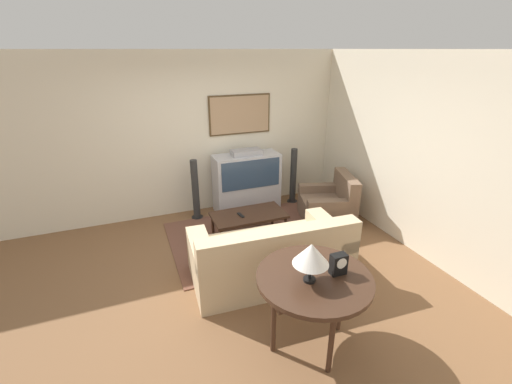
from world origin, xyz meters
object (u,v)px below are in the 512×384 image
armchair (329,206)px  console_table (314,283)px  speaker_tower_left (195,191)px  speaker_tower_right (293,177)px  tv (247,182)px  table_lamp (311,254)px  couch (271,257)px  mantel_clock (338,264)px  coffee_table (249,216)px

armchair → console_table: bearing=-19.0°
console_table → speaker_tower_left: speaker_tower_left is taller
speaker_tower_left → speaker_tower_right: size_ratio=1.00×
tv → table_lamp: (-0.56, -3.16, 0.55)m
console_table → armchair: bearing=53.9°
tv → speaker_tower_right: (0.92, -0.01, -0.03)m
couch → mantel_clock: bearing=100.9°
console_table → speaker_tower_right: bearing=65.8°
speaker_tower_right → coffee_table: bearing=-142.8°
table_lamp → mantel_clock: 0.34m
tv → coffee_table: tv is taller
armchair → console_table: size_ratio=0.99×
couch → console_table: bearing=90.0°
speaker_tower_left → tv: bearing=0.6°
console_table → speaker_tower_left: size_ratio=1.02×
speaker_tower_right → armchair: bearing=-76.6°
table_lamp → speaker_tower_right: (1.48, 3.15, -0.58)m
armchair → couch: bearing=-37.5°
tv → speaker_tower_left: (-0.92, -0.01, -0.03)m
couch → mantel_clock: 1.31m
tv → armchair: (1.13, -0.91, -0.26)m
tv → speaker_tower_left: size_ratio=1.10×
table_lamp → mantel_clock: size_ratio=1.88×
table_lamp → console_table: bearing=25.4°
couch → speaker_tower_left: speaker_tower_left is taller
tv → mantel_clock: 3.20m
couch → table_lamp: size_ratio=5.26×
table_lamp → mantel_clock: bearing=-0.2°
armchair → table_lamp: 2.93m
couch → console_table: 1.19m
couch → speaker_tower_right: speaker_tower_right is taller
speaker_tower_left → speaker_tower_right: bearing=0.0°
armchair → speaker_tower_right: 0.95m
speaker_tower_right → mantel_clock: bearing=-110.6°
console_table → mantel_clock: mantel_clock is taller
console_table → couch: bearing=86.6°
armchair → coffee_table: 1.45m
table_lamp → speaker_tower_right: size_ratio=0.36×
armchair → mantel_clock: 2.73m
couch → table_lamp: bearing=86.4°
couch → speaker_tower_left: (-0.50, 2.00, 0.19)m
tv → armchair: tv is taller
coffee_table → mantel_clock: mantel_clock is taller
console_table → coffee_table: bearing=85.5°
coffee_table → mantel_clock: (0.05, -2.22, 0.55)m
armchair → mantel_clock: mantel_clock is taller
tv → table_lamp: 3.26m
table_lamp → speaker_tower_right: bearing=64.9°
coffee_table → console_table: size_ratio=1.05×
coffee_table → couch: bearing=-95.6°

